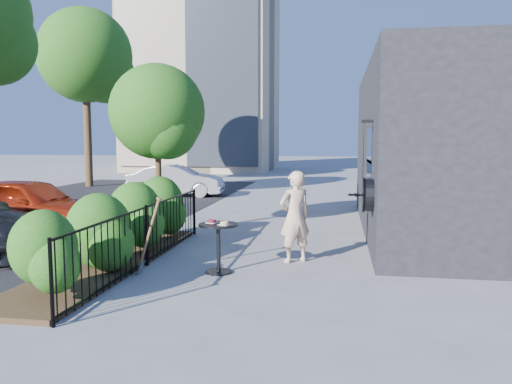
% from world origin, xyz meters
% --- Properties ---
extents(ground, '(120.00, 120.00, 0.00)m').
position_xyz_m(ground, '(0.00, 0.00, 0.00)').
color(ground, gray).
rests_on(ground, ground).
extents(shop_building, '(6.22, 9.00, 4.00)m').
position_xyz_m(shop_building, '(5.50, 4.50, 2.00)').
color(shop_building, black).
rests_on(shop_building, ground).
extents(fence, '(0.05, 6.05, 1.10)m').
position_xyz_m(fence, '(-1.50, 0.00, 0.56)').
color(fence, black).
rests_on(fence, ground).
extents(planting_bed, '(1.30, 6.00, 0.08)m').
position_xyz_m(planting_bed, '(-2.20, 0.00, 0.04)').
color(planting_bed, '#382616').
rests_on(planting_bed, ground).
extents(shrubs, '(1.10, 5.60, 1.24)m').
position_xyz_m(shrubs, '(-2.10, 0.10, 0.70)').
color(shrubs, '#165112').
rests_on(shrubs, ground).
extents(patio_tree, '(2.20, 2.20, 3.94)m').
position_xyz_m(patio_tree, '(-2.24, 2.76, 2.76)').
color(patio_tree, '#3F2B19').
rests_on(patio_tree, ground).
extents(street_tree_far, '(4.40, 4.40, 8.28)m').
position_xyz_m(street_tree_far, '(-9.94, 13.96, 5.92)').
color(street_tree_far, '#3F2B19').
rests_on(street_tree_far, ground).
extents(cafe_table, '(0.67, 0.67, 0.90)m').
position_xyz_m(cafe_table, '(-0.12, -0.26, 0.58)').
color(cafe_table, black).
rests_on(cafe_table, ground).
extents(woman, '(0.74, 0.68, 1.69)m').
position_xyz_m(woman, '(1.09, 0.73, 0.84)').
color(woman, '#D5B089').
rests_on(woman, ground).
extents(shovel, '(0.46, 0.17, 1.34)m').
position_xyz_m(shovel, '(-1.25, -0.57, 0.59)').
color(shovel, brown).
rests_on(shovel, ground).
extents(car_red, '(4.13, 2.06, 1.35)m').
position_xyz_m(car_red, '(-5.53, 2.55, 0.68)').
color(car_red, '#A0240D').
rests_on(car_red, ground).
extents(car_silver, '(3.90, 1.66, 1.25)m').
position_xyz_m(car_silver, '(-4.55, 10.76, 0.63)').
color(car_silver, '#B0AFB4').
rests_on(car_silver, ground).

